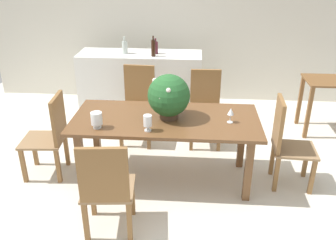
% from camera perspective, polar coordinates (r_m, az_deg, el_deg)
% --- Properties ---
extents(ground_plane, '(7.04, 7.04, 0.00)m').
position_cam_1_polar(ground_plane, '(4.27, -0.36, -9.12)').
color(ground_plane, silver).
extents(back_wall, '(6.40, 0.10, 2.60)m').
position_cam_1_polar(back_wall, '(6.22, 1.62, 14.91)').
color(back_wall, beige).
rests_on(back_wall, ground).
extents(dining_table, '(2.00, 0.91, 0.76)m').
position_cam_1_polar(dining_table, '(3.95, -0.37, -0.94)').
color(dining_table, brown).
rests_on(dining_table, ground).
extents(chair_near_left, '(0.50, 0.48, 0.97)m').
position_cam_1_polar(chair_near_left, '(3.27, -9.62, -10.16)').
color(chair_near_left, brown).
rests_on(chair_near_left, ground).
extents(chair_far_right, '(0.45, 0.44, 0.99)m').
position_cam_1_polar(chair_far_right, '(4.86, 5.82, 2.46)').
color(chair_far_right, brown).
rests_on(chair_far_right, ground).
extents(chair_head_end, '(0.49, 0.47, 0.97)m').
position_cam_1_polar(chair_head_end, '(4.31, -17.78, -1.92)').
color(chair_head_end, brown).
rests_on(chair_head_end, ground).
extents(chair_far_left, '(0.47, 0.47, 1.03)m').
position_cam_1_polar(chair_far_left, '(4.91, -4.61, 2.99)').
color(chair_far_left, brown).
rests_on(chair_far_left, ground).
extents(chair_foot_end, '(0.47, 0.44, 1.01)m').
position_cam_1_polar(chair_foot_end, '(4.12, 17.91, -3.01)').
color(chair_foot_end, brown).
rests_on(chair_foot_end, ground).
extents(flower_centerpiece, '(0.45, 0.45, 0.48)m').
position_cam_1_polar(flower_centerpiece, '(3.82, 0.12, 3.76)').
color(flower_centerpiece, '#4C3828').
rests_on(flower_centerpiece, dining_table).
extents(crystal_vase_left, '(0.09, 0.09, 0.17)m').
position_cam_1_polar(crystal_vase_left, '(3.60, -3.20, -0.23)').
color(crystal_vase_left, silver).
rests_on(crystal_vase_left, dining_table).
extents(crystal_vase_center_near, '(0.12, 0.12, 0.17)m').
position_cam_1_polar(crystal_vase_center_near, '(3.72, -11.09, 0.18)').
color(crystal_vase_center_near, silver).
rests_on(crystal_vase_center_near, dining_table).
extents(wine_glass, '(0.07, 0.07, 0.16)m').
position_cam_1_polar(wine_glass, '(3.82, 9.78, 1.23)').
color(wine_glass, silver).
rests_on(wine_glass, dining_table).
extents(kitchen_counter, '(1.85, 0.59, 0.99)m').
position_cam_1_polar(kitchen_counter, '(5.71, -4.27, 5.54)').
color(kitchen_counter, silver).
rests_on(kitchen_counter, ground).
extents(wine_bottle_dark, '(0.08, 0.08, 0.25)m').
position_cam_1_polar(wine_bottle_dark, '(5.56, -6.77, 11.26)').
color(wine_bottle_dark, '#B2BFB7').
rests_on(wine_bottle_dark, kitchen_counter).
extents(wine_bottle_clear, '(0.08, 0.08, 0.23)m').
position_cam_1_polar(wine_bottle_clear, '(5.51, -1.97, 11.26)').
color(wine_bottle_clear, '#511E28').
rests_on(wine_bottle_clear, kitchen_counter).
extents(wine_bottle_amber, '(0.06, 0.06, 0.30)m').
position_cam_1_polar(wine_bottle_amber, '(5.36, -2.31, 11.19)').
color(wine_bottle_amber, black).
rests_on(wine_bottle_amber, kitchen_counter).
extents(side_table, '(0.70, 0.54, 0.78)m').
position_cam_1_polar(side_table, '(5.56, 23.87, 3.94)').
color(side_table, brown).
rests_on(side_table, ground).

